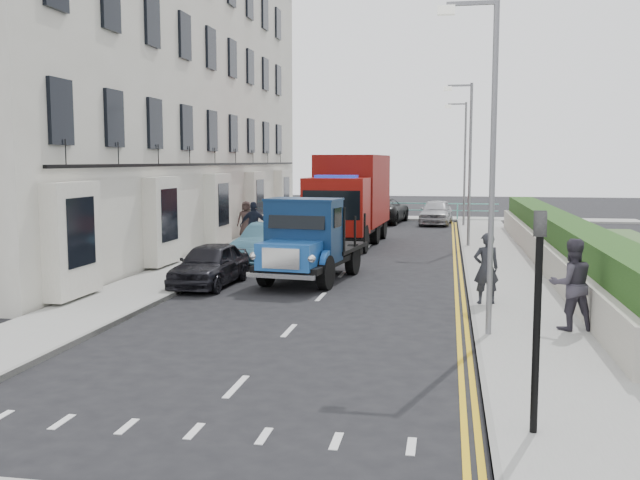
# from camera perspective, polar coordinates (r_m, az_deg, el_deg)

# --- Properties ---
(ground) EXTENTS (120.00, 120.00, 0.00)m
(ground) POSITION_cam_1_polar(r_m,az_deg,el_deg) (17.81, -1.07, -5.78)
(ground) COLOR black
(ground) RESTS_ON ground
(pavement_west) EXTENTS (2.40, 38.00, 0.12)m
(pavement_west) POSITION_cam_1_polar(r_m,az_deg,el_deg) (27.71, -8.00, -1.35)
(pavement_west) COLOR gray
(pavement_west) RESTS_ON ground
(pavement_east) EXTENTS (2.60, 38.00, 0.12)m
(pavement_east) POSITION_cam_1_polar(r_m,az_deg,el_deg) (26.40, 14.21, -1.86)
(pavement_east) COLOR gray
(pavement_east) RESTS_ON ground
(promenade) EXTENTS (30.00, 2.50, 0.12)m
(promenade) POSITION_cam_1_polar(r_m,az_deg,el_deg) (46.35, 5.96, 1.76)
(promenade) COLOR gray
(promenade) RESTS_ON ground
(sea_plane) EXTENTS (120.00, 120.00, 0.00)m
(sea_plane) POSITION_cam_1_polar(r_m,az_deg,el_deg) (77.24, 7.68, 3.52)
(sea_plane) COLOR #4E626A
(sea_plane) RESTS_ON ground
(terrace_west) EXTENTS (6.31, 30.20, 14.25)m
(terrace_west) POSITION_cam_1_polar(r_m,az_deg,el_deg) (32.90, -13.20, 12.16)
(terrace_west) COLOR silver
(terrace_west) RESTS_ON ground
(garden_east) EXTENTS (1.45, 28.00, 1.75)m
(garden_east) POSITION_cam_1_polar(r_m,az_deg,el_deg) (26.50, 18.39, -0.13)
(garden_east) COLOR #B2AD9E
(garden_east) RESTS_ON ground
(seafront_railing) EXTENTS (13.00, 0.08, 1.11)m
(seafront_railing) POSITION_cam_1_polar(r_m,az_deg,el_deg) (45.51, 5.89, 2.34)
(seafront_railing) COLOR #59B2A5
(seafront_railing) RESTS_ON ground
(lamp_near) EXTENTS (1.23, 0.18, 7.00)m
(lamp_near) POSITION_cam_1_polar(r_m,az_deg,el_deg) (15.10, 13.21, 7.15)
(lamp_near) COLOR slate
(lamp_near) RESTS_ON ground
(lamp_mid) EXTENTS (1.23, 0.18, 7.00)m
(lamp_mid) POSITION_cam_1_polar(r_m,az_deg,el_deg) (31.09, 11.70, 6.69)
(lamp_mid) COLOR slate
(lamp_mid) RESTS_ON ground
(lamp_far) EXTENTS (1.23, 0.18, 7.00)m
(lamp_far) POSITION_cam_1_polar(r_m,az_deg,el_deg) (41.08, 11.35, 6.58)
(lamp_far) COLOR slate
(lamp_far) RESTS_ON ground
(traffic_signal) EXTENTS (0.16, 0.20, 3.10)m
(traffic_signal) POSITION_cam_1_polar(r_m,az_deg,el_deg) (9.79, 17.05, -3.74)
(traffic_signal) COLOR black
(traffic_signal) RESTS_ON ground
(bedford_lorry) EXTENTS (2.82, 5.64, 2.57)m
(bedford_lorry) POSITION_cam_1_polar(r_m,az_deg,el_deg) (21.78, -1.16, -0.40)
(bedford_lorry) COLOR black
(bedford_lorry) RESTS_ON ground
(red_lorry) EXTENTS (2.96, 7.76, 4.00)m
(red_lorry) POSITION_cam_1_polar(r_m,az_deg,el_deg) (32.09, 2.42, 3.47)
(red_lorry) COLOR black
(red_lorry) RESTS_ON ground
(parked_car_front) EXTENTS (1.70, 3.88, 1.30)m
(parked_car_front) POSITION_cam_1_polar(r_m,az_deg,el_deg) (21.66, -8.80, -1.93)
(parked_car_front) COLOR black
(parked_car_front) RESTS_ON ground
(parked_car_mid) EXTENTS (2.01, 4.51, 1.44)m
(parked_car_mid) POSITION_cam_1_polar(r_m,az_deg,el_deg) (26.41, -4.10, -0.24)
(parked_car_mid) COLOR teal
(parked_car_mid) RESTS_ON ground
(parked_car_rear) EXTENTS (2.65, 5.13, 1.42)m
(parked_car_rear) POSITION_cam_1_polar(r_m,az_deg,el_deg) (30.13, -1.35, 0.58)
(parked_car_rear) COLOR #A9A9AE
(parked_car_rear) RESTS_ON ground
(seafront_car_left) EXTENTS (3.14, 5.72, 1.52)m
(seafront_car_left) POSITION_cam_1_polar(r_m,az_deg,el_deg) (43.51, 5.03, 2.39)
(seafront_car_left) COLOR black
(seafront_car_left) RESTS_ON ground
(seafront_car_right) EXTENTS (2.07, 4.46, 1.48)m
(seafront_car_right) POSITION_cam_1_polar(r_m,az_deg,el_deg) (42.63, 9.28, 2.23)
(seafront_car_right) COLOR #ABACB0
(seafront_car_right) RESTS_ON ground
(pedestrian_east_near) EXTENTS (0.75, 0.59, 1.82)m
(pedestrian_east_near) POSITION_cam_1_polar(r_m,az_deg,el_deg) (18.58, 13.15, -2.21)
(pedestrian_east_near) COLOR #212227
(pedestrian_east_near) RESTS_ON pavement_east
(pedestrian_east_far) EXTENTS (1.11, 0.95, 1.98)m
(pedestrian_east_far) POSITION_cam_1_polar(r_m,az_deg,el_deg) (16.22, 19.47, -3.36)
(pedestrian_east_far) COLOR #37333E
(pedestrian_east_far) RESTS_ON pavement_east
(pedestrian_west_near) EXTENTS (1.23, 0.72, 1.96)m
(pedestrian_west_near) POSITION_cam_1_polar(r_m,az_deg,el_deg) (29.30, -5.30, 1.15)
(pedestrian_west_near) COLOR black
(pedestrian_west_near) RESTS_ON pavement_west
(pedestrian_west_far) EXTENTS (0.94, 0.71, 1.73)m
(pedestrian_west_far) POSITION_cam_1_polar(r_m,az_deg,el_deg) (33.92, -5.94, 1.65)
(pedestrian_west_far) COLOR #3B2D2B
(pedestrian_west_far) RESTS_ON pavement_west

